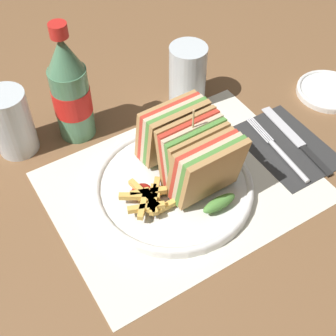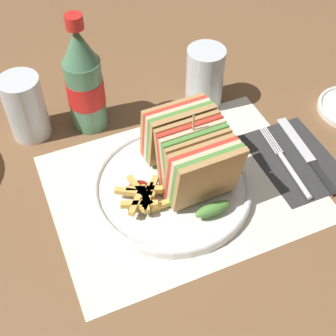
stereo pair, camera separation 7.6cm
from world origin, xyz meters
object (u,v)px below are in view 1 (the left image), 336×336
Objects in this scene: coke_bottle_near at (70,91)px; glass_near at (188,75)px; club_sandwich at (191,152)px; side_saucer at (328,91)px; fork at (283,154)px; plate_main at (174,188)px; knife at (297,140)px; glass_far at (13,126)px.

glass_near is (0.22, -0.03, -0.04)m from coke_bottle_near.
club_sandwich is 1.51× the size of glass_near.
coke_bottle_near is at bearing 161.04° from side_saucer.
fork is at bearing -41.77° from coke_bottle_near.
side_saucer is at bearing 28.45° from fork.
glass_near is at bearing 51.84° from plate_main.
plate_main is 0.24m from coke_bottle_near.
plate_main is at bearing 179.97° from knife.
fork is 0.23m from glass_near.
knife is (0.05, 0.01, -0.00)m from fork.
side_saucer is (0.48, -0.16, -0.09)m from coke_bottle_near.
fork is at bearing -34.72° from glass_far.
club_sandwich is 0.96× the size of knife.
knife is 1.53× the size of side_saucer.
club_sandwich reaches higher than glass_near.
fork is 0.78× the size of coke_bottle_near.
glass_far is at bearing 171.66° from glass_near.
glass_near is (0.11, 0.18, -0.01)m from club_sandwich.
club_sandwich is at bearing -172.77° from side_saucer.
coke_bottle_near is at bearing 172.30° from glass_near.
plate_main is 2.18× the size of glass_near.
knife is at bearing -35.78° from coke_bottle_near.
glass_far reaches higher than plate_main.
club_sandwich reaches higher than knife.
glass_far is 0.97× the size of side_saucer.
knife is at bearing -154.19° from side_saucer.
coke_bottle_near is 0.12m from glass_far.
coke_bottle_near is 0.23m from glass_near.
plate_main is at bearing 174.89° from fork.
plate_main reaches higher than fork.
glass_far is (-0.18, 0.23, 0.04)m from plate_main.
plate_main is 1.51× the size of fork.
knife is 0.24m from glass_near.
glass_near is (-0.06, 0.22, 0.05)m from fork.
glass_near is at bearing -8.34° from glass_far.
fork is 1.44× the size of glass_far.
glass_far is at bearing 149.85° from fork.
coke_bottle_near is at bearing 117.57° from club_sandwich.
plate_main is at bearing -128.16° from glass_near.
club_sandwich is at bearing -46.46° from glass_far.
side_saucer is at bearing 7.41° from plate_main.
club_sandwich is 0.24m from coke_bottle_near.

